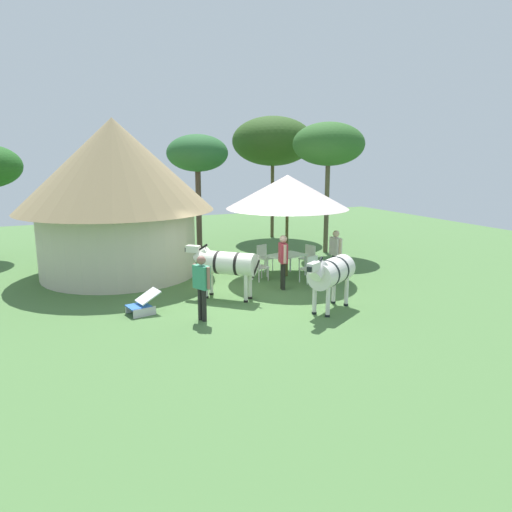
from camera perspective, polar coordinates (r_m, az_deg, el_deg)
ground_plane at (r=14.32m, az=-2.22°, el=-4.57°), size 36.00×36.00×0.00m
thatched_hut at (r=16.92m, az=-16.18°, el=7.49°), size 6.49×6.49×5.22m
shade_umbrella at (r=16.01m, az=3.72°, el=7.55°), size 4.04×4.04×3.39m
patio_dining_table at (r=16.33m, az=3.61°, el=-0.15°), size 1.41×1.15×0.74m
patio_chair_west_end at (r=15.53m, az=6.35°, el=-1.32°), size 0.52×0.50×0.90m
patio_chair_east_end at (r=17.21m, az=6.17°, el=0.00°), size 0.54×0.55×0.90m
patio_chair_near_lawn at (r=17.17m, az=0.91°, el=0.05°), size 0.54×0.53×0.90m
patio_chair_near_hut at (r=15.71m, az=0.26°, el=-1.09°), size 0.48×0.50×0.90m
guest_beside_umbrella at (r=14.66m, az=3.21°, el=-0.12°), size 0.32×0.58×1.67m
guest_behind_table at (r=16.03m, az=9.34°, el=0.69°), size 0.22×0.59×1.63m
standing_watcher at (r=11.97m, az=-6.41°, el=-3.05°), size 0.36×0.55×1.65m
striped_lounge_chair at (r=12.95m, az=-13.21°, el=-5.54°), size 0.91×0.68×0.59m
zebra_nearest_camera at (r=13.75m, az=-3.55°, el=-0.91°), size 1.78×1.74×1.56m
zebra_by_umbrella at (r=12.81m, az=8.79°, el=-1.98°), size 1.93×1.36×1.56m
acacia_tree_left_background at (r=23.75m, az=1.98°, el=13.34°), size 3.88×3.88×5.80m
acacia_tree_behind_hut at (r=20.97m, az=-6.91°, el=11.82°), size 2.59×2.59×4.86m
acacia_tree_far_lawn at (r=20.19m, az=8.53°, el=12.84°), size 2.89×2.89×5.31m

